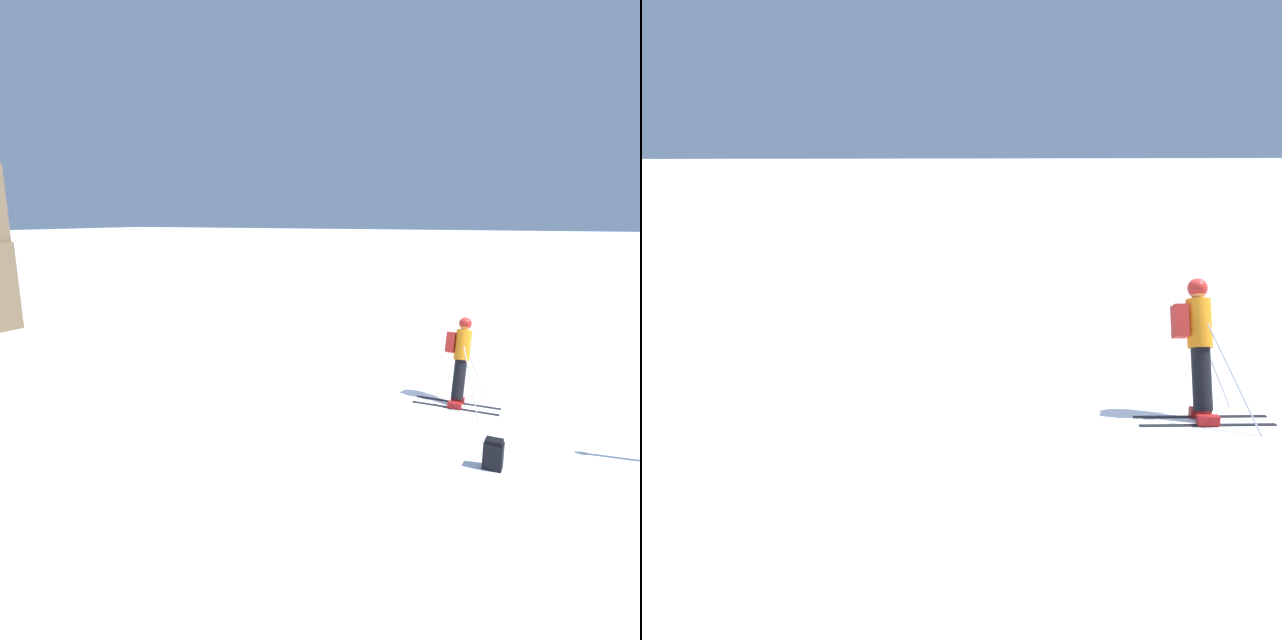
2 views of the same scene
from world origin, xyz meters
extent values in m
plane|color=white|center=(0.00, 0.00, 0.00)|extent=(300.00, 300.00, 0.00)
cube|color=black|center=(-1.27, 0.01, 0.01)|extent=(0.15, 1.80, 0.01)
cube|color=black|center=(-0.91, -0.01, 0.01)|extent=(0.15, 1.80, 0.01)
cube|color=#B21919|center=(-1.27, 0.01, 0.07)|extent=(0.15, 0.28, 0.12)
cube|color=#B21919|center=(-0.91, -0.01, 0.07)|extent=(0.15, 0.28, 0.12)
cylinder|color=black|center=(-0.91, -0.01, 0.52)|extent=(0.54, 0.28, 0.88)
cylinder|color=orange|center=(-0.65, -0.01, 1.23)|extent=(0.55, 0.36, 0.74)
sphere|color=tan|center=(-0.50, -0.02, 1.66)|extent=(0.31, 0.25, 0.31)
sphere|color=#AD231E|center=(-0.49, -0.02, 1.69)|extent=(0.36, 0.29, 0.35)
cube|color=#AD231E|center=(-0.63, 0.25, 1.26)|extent=(0.42, 0.19, 0.51)
cylinder|color=#B7B7BC|center=(-1.31, -0.29, 0.64)|extent=(0.89, 0.50, 1.29)
cylinder|color=#B7B7BC|center=(-0.47, -0.32, 0.56)|extent=(0.05, 0.52, 1.14)
camera|label=1|loc=(-11.50, -1.37, 3.96)|focal=28.00mm
camera|label=2|loc=(-12.16, 3.87, 3.68)|focal=50.00mm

